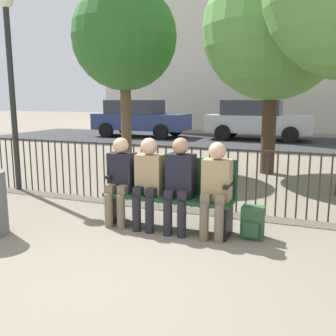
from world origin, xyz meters
TOP-DOWN VIEW (x-y plane):
  - ground_plane at (0.00, 0.00)m, footprint 80.00×80.00m
  - park_bench at (0.00, 1.68)m, footprint 1.67×0.45m
  - seated_person_0 at (-0.65, 1.55)m, footprint 0.34×0.39m
  - seated_person_1 at (-0.25, 1.55)m, footprint 0.34×0.39m
  - seated_person_2 at (0.17, 1.55)m, footprint 0.34×0.39m
  - seated_person_3 at (0.63, 1.55)m, footprint 0.34×0.39m
  - backpack at (1.07, 1.68)m, footprint 0.26×0.25m
  - fence_railing at (-0.02, 2.64)m, footprint 9.01×0.03m
  - tree_0 at (0.74, 5.89)m, footprint 3.04×3.04m
  - tree_1 at (-2.60, 5.44)m, footprint 2.46×2.46m
  - lamp_post at (-3.39, 2.61)m, footprint 0.28×0.28m
  - street_surface at (0.00, 12.00)m, footprint 24.00×6.00m
  - parked_car_0 at (-5.63, 12.47)m, footprint 4.20×1.94m
  - parked_car_1 at (-0.55, 13.02)m, footprint 4.20×1.94m

SIDE VIEW (x-z plane):
  - ground_plane at x=0.00m, z-range 0.00..0.00m
  - street_surface at x=0.00m, z-range 0.00..0.01m
  - backpack at x=1.07m, z-range 0.00..0.38m
  - park_bench at x=0.00m, z-range 0.03..0.95m
  - fence_railing at x=-0.02m, z-range 0.08..1.03m
  - seated_person_3 at x=0.63m, z-range 0.07..1.23m
  - seated_person_0 at x=-0.65m, z-range 0.07..1.23m
  - seated_person_1 at x=-0.25m, z-range 0.08..1.25m
  - seated_person_2 at x=0.17m, z-range 0.07..1.26m
  - parked_car_0 at x=-5.63m, z-range 0.03..1.65m
  - parked_car_1 at x=-0.55m, z-range 0.03..1.65m
  - lamp_post at x=-3.39m, z-range 0.58..4.05m
  - tree_1 at x=-2.60m, z-range 0.91..5.22m
  - tree_0 at x=0.74m, z-range 0.79..5.46m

